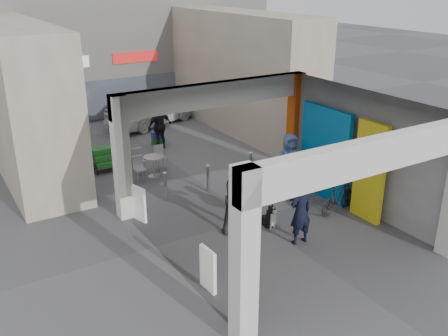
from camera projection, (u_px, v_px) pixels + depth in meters
ground at (253, 219)px, 14.00m from camera, size 90.00×90.00×0.00m
arcade_canopy at (291, 146)px, 12.78m from camera, size 6.40×6.45×6.40m
far_building at (88, 29)px, 23.68m from camera, size 18.00×4.08×8.00m
plaza_bldg_left at (19, 98)px, 16.87m from camera, size 2.00×9.00×5.00m
plaza_bldg_right at (241, 72)px, 21.24m from camera, size 2.00×9.00×5.00m
bollard_left at (165, 187)px, 14.92m from camera, size 0.09×0.09×0.91m
bollard_center at (208, 178)px, 15.62m from camera, size 0.09×0.09×0.86m
bollard_right at (250, 167)px, 16.47m from camera, size 0.09×0.09×0.95m
advert_board_near at (208, 269)px, 10.69m from camera, size 0.12×0.55×1.00m
advert_board_far at (139, 204)px, 13.74m from camera, size 0.22×0.55×1.00m
cafe_set at (148, 166)px, 16.97m from camera, size 1.42×1.15×0.86m
produce_stand at (109, 162)px, 17.36m from camera, size 1.20×0.65×0.79m
crate_stack at (157, 138)px, 19.97m from camera, size 0.50×0.42×0.56m
border_collie at (270, 218)px, 13.46m from camera, size 0.25×0.50×0.69m
man_with_dog at (301, 212)px, 12.46m from camera, size 0.64×0.44×1.71m
man_back_turned at (239, 198)px, 12.99m from camera, size 0.95×0.75×1.92m
man_elderly at (289, 161)px, 15.67m from camera, size 1.00×0.77×1.82m
man_crates at (160, 126)px, 19.31m from camera, size 1.13×0.65×1.82m
bicycle_front at (306, 182)px, 15.30m from camera, size 1.81×0.92×0.91m
bicycle_rear at (338, 198)px, 14.24m from camera, size 1.52×0.69×0.88m
white_van at (150, 109)px, 22.50m from camera, size 4.70×3.18×1.49m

